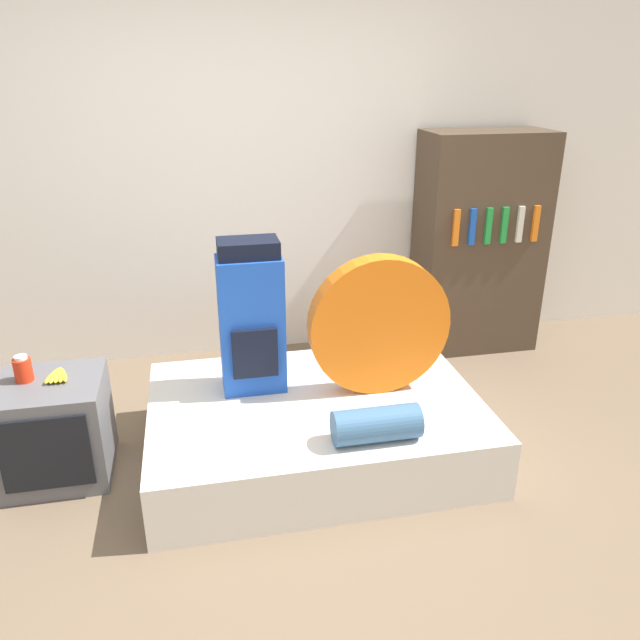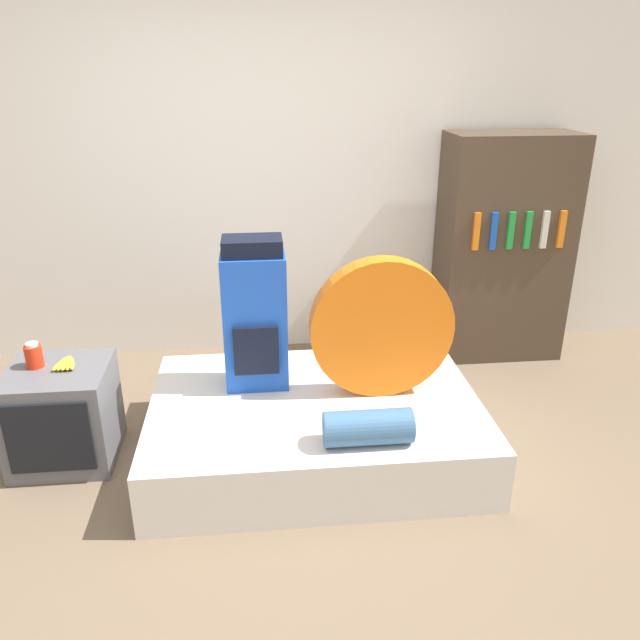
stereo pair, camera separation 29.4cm
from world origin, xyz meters
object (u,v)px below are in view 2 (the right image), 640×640
object	(u,v)px
sleeping_roll	(368,427)
canister	(34,356)
tent_bag	(381,328)
backpack	(255,316)
television	(63,415)
bookshelf	(503,248)

from	to	relation	value
sleeping_roll	canister	xyz separation A→B (m)	(-1.63, 0.56, 0.18)
tent_bag	backpack	bearing A→B (deg)	166.46
television	sleeping_roll	bearing A→B (deg)	-18.46
tent_bag	television	distance (m)	1.72
tent_bag	television	world-z (taller)	tent_bag
backpack	canister	bearing A→B (deg)	-176.00
television	canister	distance (m)	0.34
canister	bookshelf	bearing A→B (deg)	19.81
tent_bag	television	xyz separation A→B (m)	(-1.67, 0.03, -0.43)
television	canister	xyz separation A→B (m)	(-0.11, 0.05, 0.32)
sleeping_roll	bookshelf	xyz separation A→B (m)	(1.21, 1.58, 0.37)
backpack	tent_bag	world-z (taller)	backpack
television	backpack	bearing A→B (deg)	7.10
canister	bookshelf	size ratio (longest dim) A/B	0.09
canister	bookshelf	distance (m)	3.02
backpack	tent_bag	bearing A→B (deg)	-13.54
television	canister	world-z (taller)	canister
backpack	sleeping_roll	world-z (taller)	backpack
canister	tent_bag	bearing A→B (deg)	-2.50
backpack	television	size ratio (longest dim) A/B	1.57
tent_bag	sleeping_roll	size ratio (longest dim) A/B	1.82
sleeping_roll	bookshelf	size ratio (longest dim) A/B	0.27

